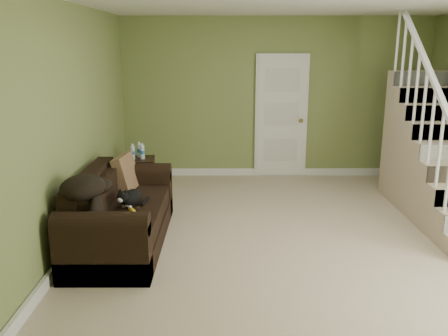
{
  "coord_description": "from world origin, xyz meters",
  "views": [
    {
      "loc": [
        -0.86,
        -5.06,
        2.16
      ],
      "look_at": [
        -0.85,
        0.08,
        0.82
      ],
      "focal_mm": 38.0,
      "sensor_mm": 36.0,
      "label": 1
    }
  ],
  "objects_px": {
    "sofa": "(119,217)",
    "side_table": "(139,175)",
    "cat": "(131,198)",
    "banana": "(133,211)"
  },
  "relations": [
    {
      "from": "sofa",
      "to": "side_table",
      "type": "distance_m",
      "value": 1.81
    },
    {
      "from": "cat",
      "to": "banana",
      "type": "xyz_separation_m",
      "value": [
        0.06,
        -0.24,
        -0.07
      ]
    },
    {
      "from": "side_table",
      "to": "cat",
      "type": "height_order",
      "value": "side_table"
    },
    {
      "from": "cat",
      "to": "banana",
      "type": "relative_size",
      "value": 2.58
    },
    {
      "from": "sofa",
      "to": "cat",
      "type": "xyz_separation_m",
      "value": [
        0.15,
        -0.01,
        0.22
      ]
    },
    {
      "from": "sofa",
      "to": "banana",
      "type": "bearing_deg",
      "value": -51.24
    },
    {
      "from": "sofa",
      "to": "cat",
      "type": "bearing_deg",
      "value": -4.96
    },
    {
      "from": "sofa",
      "to": "cat",
      "type": "relative_size",
      "value": 3.99
    },
    {
      "from": "sofa",
      "to": "cat",
      "type": "height_order",
      "value": "sofa"
    },
    {
      "from": "banana",
      "to": "cat",
      "type": "bearing_deg",
      "value": 77.54
    }
  ]
}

